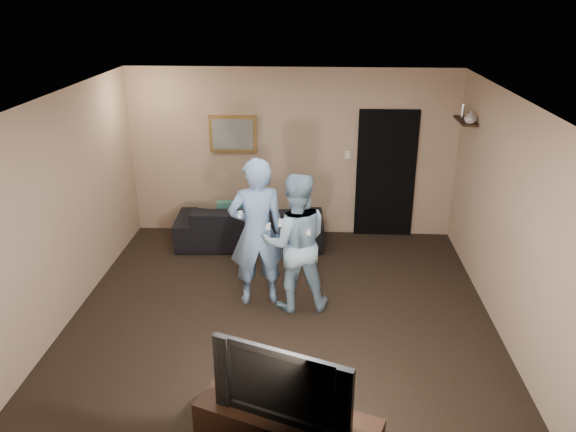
# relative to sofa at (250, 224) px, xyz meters

# --- Properties ---
(ground) EXTENTS (5.00, 5.00, 0.00)m
(ground) POSITION_rel_sofa_xyz_m (0.61, -1.99, -0.32)
(ground) COLOR black
(ground) RESTS_ON ground
(ceiling) EXTENTS (5.00, 5.00, 0.04)m
(ceiling) POSITION_rel_sofa_xyz_m (0.61, -1.99, 2.28)
(ceiling) COLOR silver
(ceiling) RESTS_ON wall_back
(wall_back) EXTENTS (5.00, 0.04, 2.60)m
(wall_back) POSITION_rel_sofa_xyz_m (0.61, 0.51, 0.98)
(wall_back) COLOR tan
(wall_back) RESTS_ON ground
(wall_front) EXTENTS (5.00, 0.04, 2.60)m
(wall_front) POSITION_rel_sofa_xyz_m (0.61, -4.49, 0.98)
(wall_front) COLOR tan
(wall_front) RESTS_ON ground
(wall_left) EXTENTS (0.04, 5.00, 2.60)m
(wall_left) POSITION_rel_sofa_xyz_m (-1.89, -1.99, 0.98)
(wall_left) COLOR tan
(wall_left) RESTS_ON ground
(wall_right) EXTENTS (0.04, 5.00, 2.60)m
(wall_right) POSITION_rel_sofa_xyz_m (3.11, -1.99, 0.98)
(wall_right) COLOR tan
(wall_right) RESTS_ON ground
(sofa) EXTENTS (2.26, 0.98, 0.65)m
(sofa) POSITION_rel_sofa_xyz_m (0.00, 0.00, 0.00)
(sofa) COLOR black
(sofa) RESTS_ON ground
(throw_pillow) EXTENTS (0.42, 0.17, 0.41)m
(throw_pillow) POSITION_rel_sofa_xyz_m (-0.29, -0.00, 0.16)
(throw_pillow) COLOR #1B5346
(throw_pillow) RESTS_ON sofa
(painting_frame) EXTENTS (0.72, 0.05, 0.57)m
(painting_frame) POSITION_rel_sofa_xyz_m (-0.29, 0.49, 1.28)
(painting_frame) COLOR olive
(painting_frame) RESTS_ON wall_back
(painting_canvas) EXTENTS (0.62, 0.01, 0.47)m
(painting_canvas) POSITION_rel_sofa_xyz_m (-0.29, 0.46, 1.28)
(painting_canvas) COLOR slate
(painting_canvas) RESTS_ON painting_frame
(doorway) EXTENTS (0.90, 0.06, 2.00)m
(doorway) POSITION_rel_sofa_xyz_m (2.06, 0.48, 0.68)
(doorway) COLOR black
(doorway) RESTS_ON ground
(light_switch) EXTENTS (0.08, 0.02, 0.12)m
(light_switch) POSITION_rel_sofa_xyz_m (1.46, 0.49, 0.98)
(light_switch) COLOR silver
(light_switch) RESTS_ON wall_back
(wall_shelf) EXTENTS (0.20, 0.60, 0.03)m
(wall_shelf) POSITION_rel_sofa_xyz_m (3.00, -0.19, 1.67)
(wall_shelf) COLOR black
(wall_shelf) RESTS_ON wall_right
(shelf_vase) EXTENTS (0.20, 0.20, 0.16)m
(shelf_vase) POSITION_rel_sofa_xyz_m (3.00, -0.41, 1.76)
(shelf_vase) COLOR #A1A0A5
(shelf_vase) RESTS_ON wall_shelf
(shelf_figurine) EXTENTS (0.06, 0.06, 0.18)m
(shelf_figurine) POSITION_rel_sofa_xyz_m (3.00, 0.02, 1.77)
(shelf_figurine) COLOR white
(shelf_figurine) RESTS_ON wall_shelf
(television) EXTENTS (1.11, 0.54, 0.65)m
(television) POSITION_rel_sofa_xyz_m (0.81, -4.29, 0.52)
(television) COLOR black
(television) RESTS_ON tv_console
(wii_player_left) EXTENTS (0.76, 0.58, 1.86)m
(wii_player_left) POSITION_rel_sofa_xyz_m (0.30, -1.70, 0.61)
(wii_player_left) COLOR #7AA1D4
(wii_player_left) RESTS_ON ground
(wii_player_right) EXTENTS (0.91, 0.76, 1.71)m
(wii_player_right) POSITION_rel_sofa_xyz_m (0.76, -1.80, 0.53)
(wii_player_right) COLOR #8BB2CA
(wii_player_right) RESTS_ON ground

